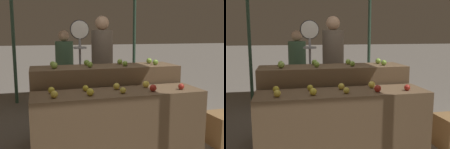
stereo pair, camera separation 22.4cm
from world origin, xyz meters
TOP-DOWN VIEW (x-y plane):
  - display_counter_front at (0.00, 0.00)m, footprint 1.98×0.55m
  - display_counter_back at (0.00, 0.60)m, footprint 1.98×0.55m
  - apple_front_0 at (-0.74, -0.11)m, footprint 0.08×0.08m
  - apple_front_1 at (-0.36, -0.12)m, footprint 0.08×0.08m
  - apple_front_2 at (0.01, -0.11)m, footprint 0.07×0.07m
  - apple_front_3 at (0.38, -0.11)m, footprint 0.08×0.08m
  - apple_front_4 at (0.74, -0.11)m, footprint 0.07×0.07m
  - apple_front_5 at (-0.75, 0.11)m, footprint 0.07×0.07m
  - apple_front_6 at (-0.37, 0.11)m, footprint 0.07×0.07m
  - apple_front_7 at (-0.00, 0.10)m, footprint 0.08×0.08m
  - apple_front_8 at (0.38, 0.11)m, footprint 0.08×0.08m
  - apple_back_0 at (-0.69, 0.50)m, footprint 0.09×0.09m
  - apple_back_1 at (-0.24, 0.50)m, footprint 0.08×0.08m
  - apple_back_2 at (0.24, 0.50)m, footprint 0.07×0.07m
  - apple_back_3 at (0.69, 0.50)m, footprint 0.08×0.08m
  - apple_back_4 at (-0.69, 0.72)m, footprint 0.07×0.07m
  - apple_back_5 at (-0.24, 0.71)m, footprint 0.08×0.08m
  - apple_back_6 at (0.24, 0.72)m, footprint 0.07×0.07m
  - apple_back_7 at (0.69, 0.70)m, footprint 0.08×0.08m
  - produce_scale at (-0.25, 1.21)m, footprint 0.29×0.20m
  - person_vendor_at_scale at (0.17, 1.48)m, footprint 0.46×0.46m
  - person_customer_left at (-0.39, 2.16)m, footprint 0.36×0.36m

SIDE VIEW (x-z plane):
  - display_counter_front at x=0.00m, z-range 0.00..0.83m
  - display_counter_back at x=0.00m, z-range 0.00..1.05m
  - apple_front_2 at x=0.01m, z-range 0.83..0.90m
  - apple_front_6 at x=-0.37m, z-range 0.83..0.90m
  - apple_front_4 at x=0.74m, z-range 0.83..0.90m
  - apple_front_5 at x=-0.75m, z-range 0.83..0.90m
  - apple_front_0 at x=-0.74m, z-range 0.83..0.91m
  - apple_front_7 at x=0.00m, z-range 0.83..0.91m
  - apple_front_1 at x=-0.36m, z-range 0.83..0.91m
  - apple_front_3 at x=0.38m, z-range 0.83..0.91m
  - apple_front_8 at x=0.38m, z-range 0.83..0.91m
  - person_customer_left at x=-0.39m, z-range 0.12..1.66m
  - person_vendor_at_scale at x=0.17m, z-range 0.14..1.91m
  - apple_back_2 at x=0.24m, z-range 1.05..1.12m
  - apple_back_4 at x=-0.69m, z-range 1.05..1.12m
  - apple_back_6 at x=0.24m, z-range 1.05..1.13m
  - apple_back_1 at x=-0.24m, z-range 1.05..1.13m
  - apple_back_3 at x=0.69m, z-range 1.05..1.13m
  - apple_back_5 at x=-0.24m, z-range 1.05..1.13m
  - apple_back_7 at x=0.69m, z-range 1.05..1.13m
  - apple_back_0 at x=-0.69m, z-range 1.05..1.14m
  - produce_scale at x=-0.25m, z-range 0.39..2.08m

